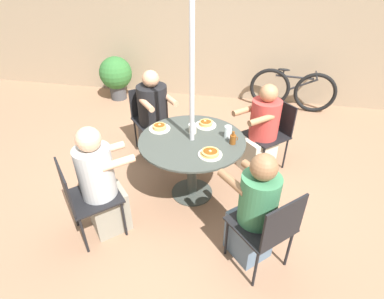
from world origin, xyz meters
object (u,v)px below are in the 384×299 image
(syrup_bottle, at_px, (233,139))
(potted_shrub, at_px, (116,75))
(diner_south, at_px, (254,212))
(pancake_plate_b, at_px, (206,124))
(patio_chair_east, at_px, (84,196))
(patio_chair_north, at_px, (149,115))
(pancake_plate_c, at_px, (160,128))
(patio_chair_south, at_px, (268,227))
(patio_table, at_px, (192,152))
(coffee_cup, at_px, (193,129))
(bicycle, at_px, (292,90))
(diner_north, at_px, (155,119))
(drinking_glass_a, at_px, (228,132))
(diner_west, at_px, (261,133))
(pancake_plate_a, at_px, (210,153))
(diner_east, at_px, (102,186))
(patio_chair_west, at_px, (272,130))

(syrup_bottle, distance_m, potted_shrub, 3.34)
(diner_south, relative_size, pancake_plate_b, 4.80)
(patio_chair_east, distance_m, syrup_bottle, 1.51)
(patio_chair_north, relative_size, pancake_plate_c, 3.68)
(patio_chair_south, bearing_deg, patio_chair_north, 88.96)
(pancake_plate_b, distance_m, pancake_plate_c, 0.51)
(diner_south, distance_m, syrup_bottle, 0.80)
(patio_table, bearing_deg, patio_chair_north, 131.31)
(coffee_cup, bearing_deg, pancake_plate_b, 58.93)
(pancake_plate_c, relative_size, syrup_bottle, 1.69)
(bicycle, bearing_deg, diner_north, -130.20)
(pancake_plate_c, distance_m, drinking_glass_a, 0.74)
(diner_west, relative_size, drinking_glass_a, 8.60)
(syrup_bottle, bearing_deg, patio_chair_east, -147.94)
(pancake_plate_a, xyz_separation_m, syrup_bottle, (0.19, 0.25, 0.03))
(diner_east, xyz_separation_m, pancake_plate_b, (0.81, 0.99, 0.21))
(diner_west, relative_size, syrup_bottle, 8.18)
(patio_chair_north, height_order, pancake_plate_a, patio_chair_north)
(diner_south, distance_m, drinking_glass_a, 0.92)
(patio_chair_east, relative_size, syrup_bottle, 6.20)
(patio_chair_north, relative_size, bicycle, 0.59)
(patio_chair_north, bearing_deg, diner_west, 130.78)
(diner_south, distance_m, diner_west, 1.37)
(diner_north, relative_size, drinking_glass_a, 8.91)
(diner_east, xyz_separation_m, diner_south, (1.39, -0.04, -0.02))
(pancake_plate_c, distance_m, coffee_cup, 0.37)
(diner_south, height_order, patio_chair_west, diner_south)
(diner_south, distance_m, bicycle, 3.31)
(pancake_plate_b, relative_size, drinking_glass_a, 1.77)
(patio_chair_south, height_order, diner_south, diner_south)
(diner_east, bearing_deg, patio_chair_south, 40.63)
(patio_chair_east, bearing_deg, potted_shrub, 155.36)
(diner_west, relative_size, bicycle, 0.77)
(pancake_plate_c, height_order, coffee_cup, coffee_cup)
(patio_chair_south, height_order, bicycle, patio_chair_south)
(pancake_plate_b, bearing_deg, potted_shrub, 134.03)
(patio_chair_north, xyz_separation_m, patio_chair_west, (1.61, -0.09, 0.00))
(coffee_cup, bearing_deg, syrup_bottle, -16.64)
(patio_chair_west, bearing_deg, diner_west, 90.00)
(patio_chair_west, bearing_deg, patio_chair_east, 90.45)
(syrup_bottle, bearing_deg, pancake_plate_c, 170.34)
(drinking_glass_a, bearing_deg, bicycle, 69.69)
(pancake_plate_c, bearing_deg, diner_west, 25.10)
(patio_table, relative_size, pancake_plate_b, 4.81)
(patio_table, bearing_deg, potted_shrub, 128.58)
(pancake_plate_a, relative_size, potted_shrub, 0.29)
(pancake_plate_a, relative_size, drinking_glass_a, 1.77)
(diner_north, relative_size, diner_south, 1.05)
(syrup_bottle, bearing_deg, diner_south, -70.24)
(diner_east, relative_size, coffee_cup, 11.10)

